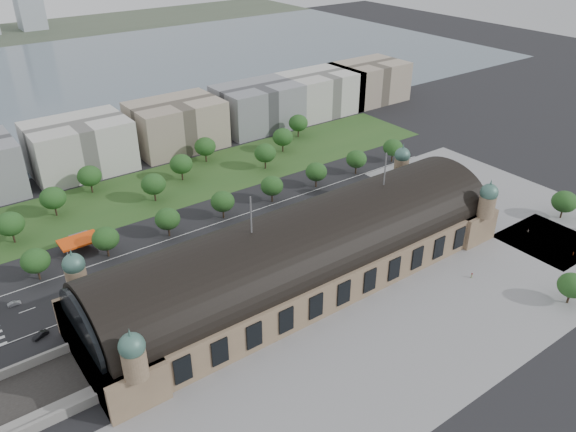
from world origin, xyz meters
TOP-DOWN VIEW (x-y plane):
  - ground at (0.00, 0.00)m, footprint 900.00×900.00m
  - station at (0.00, 0.00)m, footprint 150.00×48.40m
  - plaza_south at (10.00, -44.00)m, footprint 190.00×48.00m
  - plaza_east at (103.00, 0.00)m, footprint 56.00×100.00m
  - road_slab at (-20.00, 38.00)m, footprint 260.00×26.00m
  - grass_belt at (-15.00, 93.00)m, footprint 300.00×45.00m
  - petrol_station at (-53.91, 65.28)m, footprint 14.00×13.00m
  - lake at (0.00, 298.00)m, footprint 700.00×320.00m
  - office_3 at (-30.00, 133.00)m, footprint 45.00×32.00m
  - office_4 at (20.00, 133.00)m, footprint 45.00×32.00m
  - office_5 at (70.00, 133.00)m, footprint 45.00×32.00m
  - office_6 at (115.00, 133.00)m, footprint 45.00×32.00m
  - office_7 at (155.00, 133.00)m, footprint 45.00×32.00m
  - tree_row_2 at (-72.00, 53.00)m, footprint 9.60×9.60m
  - tree_row_3 at (-48.00, 53.00)m, footprint 9.60×9.60m
  - tree_row_4 at (-24.00, 53.00)m, footprint 9.60×9.60m
  - tree_row_5 at (0.00, 53.00)m, footprint 9.60×9.60m
  - tree_row_6 at (24.00, 53.00)m, footprint 9.60×9.60m
  - tree_row_7 at (48.00, 53.00)m, footprint 9.60×9.60m
  - tree_row_8 at (72.00, 53.00)m, footprint 9.60×9.60m
  - tree_row_9 at (96.00, 53.00)m, footprint 9.60×9.60m
  - tree_belt_3 at (-73.00, 83.00)m, footprint 10.40×10.40m
  - tree_belt_4 at (-54.00, 95.00)m, footprint 10.40×10.40m
  - tree_belt_5 at (-35.00, 107.00)m, footprint 10.40×10.40m
  - tree_belt_6 at (-16.00, 83.00)m, footprint 10.40×10.40m
  - tree_belt_7 at (3.00, 95.00)m, footprint 10.40×10.40m
  - tree_belt_8 at (22.00, 107.00)m, footprint 10.40×10.40m
  - tree_belt_9 at (41.00, 83.00)m, footprint 10.40×10.40m
  - tree_belt_10 at (60.00, 95.00)m, footprint 10.40×10.40m
  - tree_belt_11 at (79.00, 107.00)m, footprint 10.40×10.40m
  - tree_plaza_ne at (110.00, -28.00)m, footprint 10.00×10.00m
  - tree_plaza_s at (60.00, -60.00)m, footprint 9.00×9.00m
  - traffic_car_1 at (-82.51, 43.15)m, footprint 4.04×1.60m
  - traffic_car_2 at (-59.00, 29.53)m, footprint 5.24×2.64m
  - traffic_car_3 at (-38.92, 39.73)m, footprint 5.88×3.03m
  - traffic_car_4 at (2.36, 31.42)m, footprint 4.47×2.25m
  - traffic_car_5 at (35.22, 43.18)m, footprint 4.28×1.95m
  - parked_car_0 at (-80.00, 22.68)m, footprint 5.08×3.27m
  - parked_car_1 at (-65.22, 21.05)m, footprint 5.00×4.53m
  - parked_car_2 at (-51.48, 21.00)m, footprint 4.82×3.56m
  - parked_car_3 at (-64.91, 21.00)m, footprint 4.59×3.44m
  - parked_car_4 at (-54.32, 21.00)m, footprint 4.17×3.62m
  - parked_car_5 at (-26.08, 21.47)m, footprint 6.03×5.24m
  - parked_car_6 at (-37.15, 21.00)m, footprint 5.16×4.17m
  - bus_west at (-12.77, 32.00)m, footprint 11.87×3.73m
  - bus_mid at (11.77, 27.00)m, footprint 11.56×3.46m
  - bus_east at (25.31, 28.72)m, footprint 11.82×3.39m
  - pedestrian_0 at (46.59, -33.22)m, footprint 0.97×0.57m
  - pedestrian_1 at (87.44, -46.25)m, footprint 0.75×0.74m
  - pedestrian_2 at (88.87, -27.02)m, footprint 0.72×0.96m

SIDE VIEW (x-z plane):
  - ground at x=0.00m, z-range 0.00..0.00m
  - plaza_south at x=10.00m, z-range -0.06..0.06m
  - plaza_east at x=103.00m, z-range -0.06..0.06m
  - road_slab at x=-20.00m, z-range -0.05..0.05m
  - grass_belt at x=-15.00m, z-range -0.05..0.05m
  - lake at x=0.00m, z-range -0.04..0.04m
  - parked_car_1 at x=-65.22m, z-range 0.00..1.29m
  - parked_car_2 at x=-51.48m, z-range 0.00..1.30m
  - traffic_car_1 at x=-82.51m, z-range 0.00..1.31m
  - parked_car_4 at x=-54.32m, z-range 0.00..1.36m
  - traffic_car_5 at x=35.22m, z-range 0.00..1.36m
  - parked_car_6 at x=-37.15m, z-range 0.00..1.40m
  - traffic_car_2 at x=-59.00m, z-range 0.00..1.42m
  - parked_car_3 at x=-64.91m, z-range 0.00..1.46m
  - traffic_car_4 at x=2.36m, z-range 0.00..1.46m
  - parked_car_5 at x=-26.08m, z-range 0.00..1.54m
  - parked_car_0 at x=-80.00m, z-range 0.00..1.58m
  - traffic_car_3 at x=-38.92m, z-range 0.00..1.63m
  - pedestrian_1 at x=87.44m, z-range 0.00..1.76m
  - pedestrian_2 at x=88.87m, z-range 0.00..1.77m
  - pedestrian_0 at x=46.59m, z-range 0.00..1.94m
  - bus_mid at x=11.77m, z-range 0.00..3.18m
  - bus_west at x=-12.77m, z-range 0.00..3.25m
  - bus_east at x=25.31m, z-range 0.00..3.25m
  - petrol_station at x=-53.91m, z-range 0.42..5.47m
  - tree_plaza_s at x=60.00m, z-range 1.48..12.13m
  - tree_row_2 at x=-72.00m, z-range 1.67..13.19m
  - tree_row_3 at x=-48.00m, z-range 1.67..13.19m
  - tree_row_4 at x=-24.00m, z-range 1.67..13.19m
  - tree_row_5 at x=0.00m, z-range 1.67..13.19m
  - tree_row_6 at x=24.00m, z-range 1.67..13.19m
  - tree_row_7 at x=48.00m, z-range 1.67..13.19m
  - tree_row_8 at x=72.00m, z-range 1.67..13.19m
  - tree_row_9 at x=96.00m, z-range 1.67..13.19m
  - tree_plaza_ne at x=110.00m, z-range 1.58..13.27m
  - tree_belt_3 at x=-73.00m, z-range 1.81..14.29m
  - tree_belt_4 at x=-54.00m, z-range 1.81..14.29m
  - tree_belt_5 at x=-35.00m, z-range 1.81..14.29m
  - tree_belt_6 at x=-16.00m, z-range 1.81..14.29m
  - tree_belt_7 at x=3.00m, z-range 1.81..14.29m
  - tree_belt_8 at x=22.00m, z-range 1.81..14.29m
  - tree_belt_9 at x=41.00m, z-range 1.81..14.29m
  - tree_belt_10 at x=60.00m, z-range 1.81..14.29m
  - tree_belt_11 at x=79.00m, z-range 1.81..14.29m
  - station at x=0.00m, z-range -11.87..32.43m
  - office_3 at x=-30.00m, z-range 0.00..24.00m
  - office_4 at x=20.00m, z-range 0.00..24.00m
  - office_5 at x=70.00m, z-range 0.00..24.00m
  - office_6 at x=115.00m, z-range 0.00..24.00m
  - office_7 at x=155.00m, z-range 0.00..24.00m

